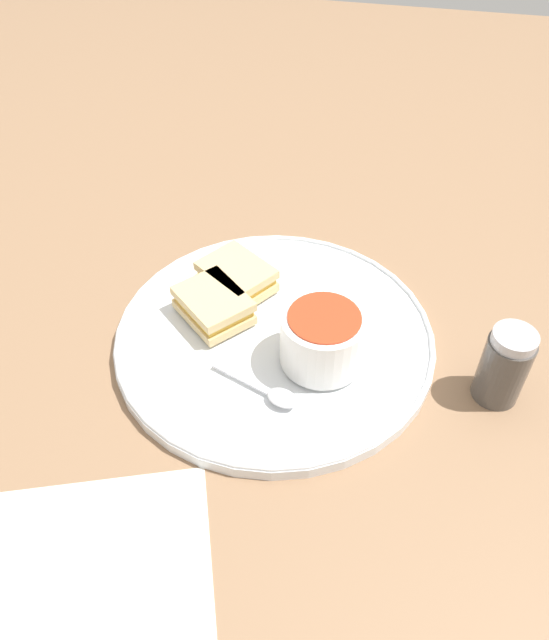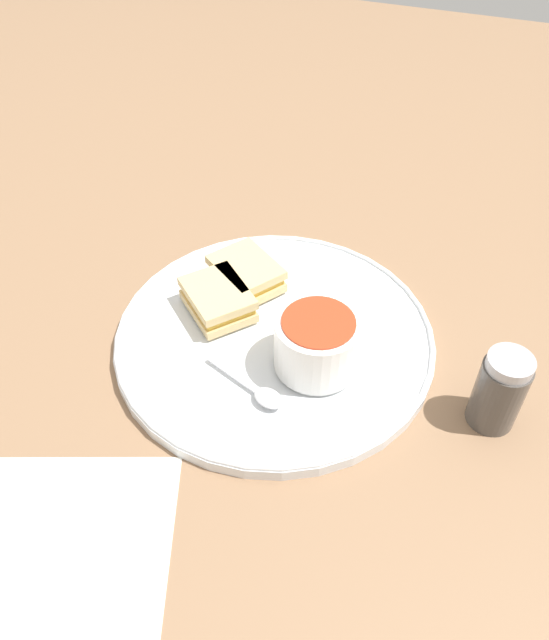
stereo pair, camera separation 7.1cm
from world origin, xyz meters
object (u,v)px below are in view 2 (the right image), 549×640
spoon (263,395)px  sandwich_half_near (246,273)px  sandwich_half_far (218,299)px  salt_shaker (499,391)px  soup_bowl (317,343)px

spoon → sandwich_half_near: 0.18m
sandwich_half_far → sandwich_half_near: bearing=-13.7°
sandwich_half_near → spoon: bearing=-152.4°
sandwich_half_near → salt_shaker: (-0.09, -0.31, 0.01)m
soup_bowl → salt_shaker: size_ratio=1.00×
sandwich_half_near → sandwich_half_far: same height
spoon → sandwich_half_far: (0.11, 0.10, 0.01)m
salt_shaker → soup_bowl: bearing=91.7°
soup_bowl → sandwich_half_far: soup_bowl is taller
sandwich_half_near → salt_shaker: salt_shaker is taller
sandwich_half_far → salt_shaker: size_ratio=1.16×
soup_bowl → salt_shaker: 0.19m
spoon → sandwich_half_far: 0.15m
soup_bowl → sandwich_half_near: 0.16m
soup_bowl → sandwich_half_far: bearing=72.9°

